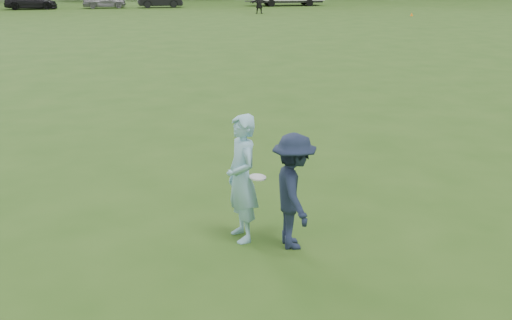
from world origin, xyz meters
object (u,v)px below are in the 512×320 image
object	(u,v)px
car_d	(31,2)
field_cone	(412,14)
defender	(294,191)
thrower	(242,178)
car_f	(160,0)
player_far_d	(259,3)
car_e	(104,1)

from	to	relation	value
car_d	field_cone	world-z (taller)	car_d
defender	thrower	bearing A→B (deg)	62.08
thrower	car_d	size ratio (longest dim) A/B	0.40
car_f	field_cone	world-z (taller)	car_f
player_far_d	car_e	distance (m)	18.27
player_far_d	car_e	size ratio (longest dim) A/B	0.42
car_d	field_cone	bearing A→B (deg)	-117.80
thrower	car_f	bearing A→B (deg)	168.38
car_d	car_e	size ratio (longest dim) A/B	1.16
player_far_d	car_f	distance (m)	13.76
defender	car_f	size ratio (longest dim) A/B	0.39
defender	player_far_d	size ratio (longest dim) A/B	0.98
thrower	field_cone	world-z (taller)	thrower
defender	field_cone	xyz separation A→B (m)	(21.93, 43.67, -0.79)
defender	player_far_d	world-z (taller)	player_far_d
thrower	defender	world-z (taller)	thrower
defender	player_far_d	xyz separation A→B (m)	(8.85, 49.13, 0.02)
car_f	field_cone	bearing A→B (deg)	-129.49
car_d	thrower	bearing A→B (deg)	-171.88
player_far_d	field_cone	xyz separation A→B (m)	(13.08, -5.46, -0.81)
car_d	car_e	xyz separation A→B (m)	(7.47, 0.44, 0.01)
thrower	player_far_d	distance (m)	49.65
field_cone	player_far_d	bearing A→B (deg)	157.33
player_far_d	car_f	world-z (taller)	player_far_d
player_far_d	field_cone	bearing A→B (deg)	-15.26
defender	car_d	xyz separation A→B (m)	(-13.57, 59.20, -0.18)
car_e	car_f	size ratio (longest dim) A/B	0.95
player_far_d	car_e	world-z (taller)	player_far_d
thrower	defender	size ratio (longest dim) A/B	1.13
defender	car_f	world-z (taller)	defender
car_e	car_f	world-z (taller)	car_f
thrower	car_e	size ratio (longest dim) A/B	0.47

